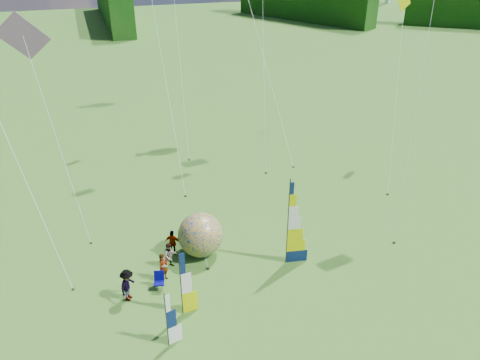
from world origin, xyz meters
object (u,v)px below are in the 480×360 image
object	(u,v)px
kite_whale	(261,37)
camp_chair	(159,282)
side_banner_far	(167,321)
spectator_b	(170,256)
side_banner_left	(181,285)
spectator_c	(128,285)
spectator_d	(173,243)
bol_inflatable	(200,235)
feather_banner_main	(288,224)
spectator_a	(163,267)

from	to	relation	value
kite_whale	camp_chair	bearing A→B (deg)	-119.15
side_banner_far	camp_chair	xyz separation A→B (m)	(0.25, 3.80, -0.94)
spectator_b	camp_chair	distance (m)	1.84
side_banner_left	kite_whale	bearing A→B (deg)	56.01
spectator_c	spectator_d	distance (m)	4.06
spectator_c	camp_chair	size ratio (longest dim) A/B	1.83
bol_inflatable	spectator_b	bearing A→B (deg)	-160.52
bol_inflatable	spectator_c	distance (m)	5.00
spectator_d	kite_whale	size ratio (longest dim) A/B	0.09
feather_banner_main	side_banner_far	xyz separation A→B (m)	(-7.22, -3.75, -1.08)
spectator_c	bol_inflatable	bearing A→B (deg)	-26.63
side_banner_left	kite_whale	world-z (taller)	kite_whale
spectator_a	spectator_b	world-z (taller)	spectator_a
side_banner_far	spectator_a	distance (m)	4.53
spectator_b	camp_chair	world-z (taller)	spectator_b
side_banner_left	spectator_b	xyz separation A→B (m)	(0.13, 3.67, -1.00)
side_banner_left	feather_banner_main	bearing A→B (deg)	14.46
spectator_a	side_banner_far	bearing A→B (deg)	-133.05
spectator_b	spectator_c	xyz separation A→B (m)	(-2.43, -1.85, 0.12)
spectator_a	spectator_c	size ratio (longest dim) A/B	0.92
bol_inflatable	spectator_a	distance (m)	2.92
feather_banner_main	spectator_b	size ratio (longest dim) A/B	3.31
side_banner_far	spectator_b	size ratio (longest dim) A/B	1.88
side_banner_far	kite_whale	size ratio (longest dim) A/B	0.16
feather_banner_main	side_banner_left	distance (m)	6.58
bol_inflatable	camp_chair	bearing A→B (deg)	-140.82
feather_banner_main	bol_inflatable	distance (m)	4.95
spectator_b	side_banner_far	bearing A→B (deg)	-109.71
side_banner_left	kite_whale	distance (m)	22.73
spectator_c	feather_banner_main	bearing A→B (deg)	-55.45
side_banner_left	spectator_c	xyz separation A→B (m)	(-2.30, 1.82, -0.88)
spectator_d	camp_chair	xyz separation A→B (m)	(-1.27, -2.67, -0.30)
spectator_a	spectator_d	bearing A→B (deg)	31.07
side_banner_left	side_banner_far	bearing A→B (deg)	-124.09
camp_chair	spectator_a	bearing A→B (deg)	75.99
bol_inflatable	spectator_a	size ratio (longest dim) A/B	1.56
kite_whale	spectator_b	bearing A→B (deg)	-119.73
feather_banner_main	side_banner_left	world-z (taller)	feather_banner_main
spectator_a	spectator_c	world-z (taller)	spectator_c
spectator_c	kite_whale	world-z (taller)	kite_whale
camp_chair	feather_banner_main	bearing A→B (deg)	15.56
camp_chair	side_banner_far	bearing A→B (deg)	-77.84
bol_inflatable	kite_whale	distance (m)	18.47
bol_inflatable	spectator_d	xyz separation A→B (m)	(-1.50, 0.41, -0.47)
bol_inflatable	kite_whale	world-z (taller)	kite_whale
spectator_a	spectator_c	xyz separation A→B (m)	(-1.91, -0.91, 0.07)
feather_banner_main	side_banner_left	xyz separation A→B (m)	(-6.21, -2.04, -0.75)
spectator_c	camp_chair	xyz separation A→B (m)	(1.54, 0.26, -0.40)
spectator_b	spectator_d	xyz separation A→B (m)	(0.38, 1.08, 0.02)
side_banner_far	bol_inflatable	distance (m)	6.76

